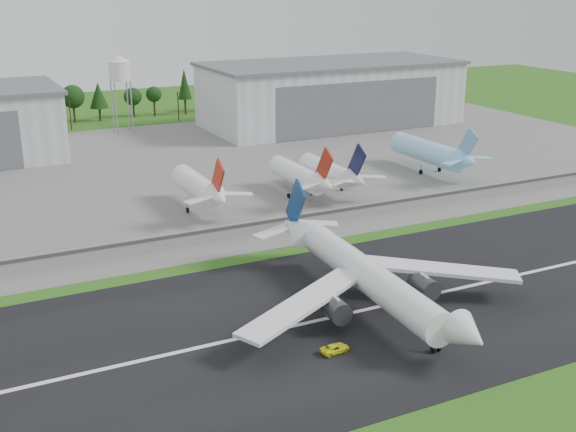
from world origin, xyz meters
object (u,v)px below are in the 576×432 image
ground_vehicle (335,348)px  parked_jet_red_b (303,176)px  parked_jet_red_a (202,189)px  parked_jet_navy (334,173)px  main_airliner (371,285)px  parked_jet_skyblue (434,153)px

ground_vehicle → parked_jet_red_b: parked_jet_red_b is taller
parked_jet_red_b → ground_vehicle: bearing=-114.0°
parked_jet_red_a → parked_jet_navy: bearing=-0.1°
parked_jet_red_a → parked_jet_red_b: bearing=-0.1°
main_airliner → ground_vehicle: bearing=41.9°
main_airliner → ground_vehicle: main_airliner is taller
parked_jet_red_a → parked_jet_navy: (38.14, -0.05, -0.31)m
ground_vehicle → parked_jet_skyblue: bearing=-50.6°
ground_vehicle → parked_jet_red_b: 85.11m
parked_jet_red_a → main_airliner: bearing=-83.8°
ground_vehicle → parked_jet_red_a: parked_jet_red_a is taller
main_airliner → parked_jet_red_b: (21.25, 66.99, 1.22)m
parked_jet_red_b → main_airliner: bearing=-107.6°
ground_vehicle → parked_jet_navy: size_ratio=0.16×
main_airliner → parked_jet_red_a: size_ratio=1.89×
parked_jet_red_b → parked_jet_navy: parked_jet_red_b is taller
parked_jet_red_a → parked_jet_red_b: parked_jet_red_a is taller
parked_jet_red_b → parked_jet_skyblue: bearing=6.1°
main_airliner → parked_jet_red_a: 67.44m
main_airliner → parked_jet_red_b: 70.29m
parked_jet_red_b → parked_jet_navy: bearing=-0.1°
parked_jet_skyblue → ground_vehicle: bearing=-134.7°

